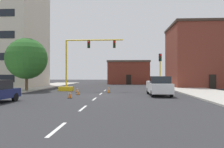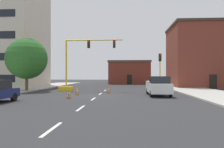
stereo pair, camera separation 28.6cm
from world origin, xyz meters
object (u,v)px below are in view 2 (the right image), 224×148
object	(u,v)px
traffic_light_pole_right	(160,64)
tree_left_near	(27,59)
pickup_truck_white	(158,86)
traffic_signal_gantry	(74,74)
traffic_cone_roadside_b	(69,94)
traffic_cone_roadside_c	(77,90)
traffic_cone_roadside_a	(77,92)
traffic_cone_roadside_d	(108,90)

from	to	relation	value
traffic_light_pole_right	tree_left_near	size ratio (longest dim) A/B	0.70
traffic_light_pole_right	pickup_truck_white	distance (m)	5.85
tree_left_near	pickup_truck_white	size ratio (longest dim) A/B	1.26
traffic_signal_gantry	traffic_cone_roadside_b	distance (m)	9.65
tree_left_near	traffic_cone_roadside_b	distance (m)	11.53
pickup_truck_white	traffic_cone_roadside_c	bearing A→B (deg)	159.25
traffic_light_pole_right	traffic_cone_roadside_b	distance (m)	12.97
traffic_signal_gantry	pickup_truck_white	bearing A→B (deg)	-31.30
traffic_light_pole_right	tree_left_near	distance (m)	17.02
pickup_truck_white	traffic_cone_roadside_b	world-z (taller)	pickup_truck_white
traffic_light_pole_right	traffic_cone_roadside_c	distance (m)	10.79
traffic_cone_roadside_a	traffic_cone_roadside_d	bearing A→B (deg)	40.18
tree_left_near	pickup_truck_white	world-z (taller)	tree_left_near
traffic_cone_roadside_b	traffic_light_pole_right	bearing A→B (deg)	41.13
traffic_cone_roadside_d	traffic_signal_gantry	bearing A→B (deg)	147.37
tree_left_near	traffic_cone_roadside_d	bearing A→B (deg)	-8.74
traffic_light_pole_right	traffic_cone_roadside_a	world-z (taller)	traffic_light_pole_right
pickup_truck_white	traffic_cone_roadside_a	xyz separation A→B (m)	(-8.49, 0.45, -0.67)
traffic_light_pole_right	traffic_cone_roadside_c	bearing A→B (deg)	-170.59
tree_left_near	traffic_cone_roadside_d	world-z (taller)	tree_left_near
traffic_cone_roadside_b	traffic_cone_roadside_d	xyz separation A→B (m)	(3.14, 6.20, 0.01)
traffic_cone_roadside_c	traffic_cone_roadside_d	bearing A→B (deg)	-5.72
tree_left_near	traffic_cone_roadside_d	distance (m)	11.46
traffic_signal_gantry	traffic_light_pole_right	bearing A→B (deg)	-5.31
pickup_truck_white	traffic_cone_roadside_b	size ratio (longest dim) A/B	7.64
pickup_truck_white	traffic_cone_roadside_b	xyz separation A→B (m)	(-8.49, -3.10, -0.63)
traffic_signal_gantry	pickup_truck_white	world-z (taller)	traffic_signal_gantry
tree_left_near	pickup_truck_white	distance (m)	17.01
traffic_light_pole_right	traffic_cone_roadside_a	distance (m)	11.06
traffic_light_pole_right	traffic_cone_roadside_c	size ratio (longest dim) A/B	6.55
traffic_cone_roadside_a	traffic_cone_roadside_c	world-z (taller)	traffic_cone_roadside_c
tree_left_near	traffic_cone_roadside_d	xyz separation A→B (m)	(10.66, -1.64, -3.86)
pickup_truck_white	traffic_cone_roadside_c	xyz separation A→B (m)	(-9.19, 3.48, -0.61)
traffic_cone_roadside_a	traffic_cone_roadside_c	size ratio (longest dim) A/B	0.85
pickup_truck_white	traffic_light_pole_right	bearing A→B (deg)	79.25
tree_left_near	traffic_cone_roadside_c	size ratio (longest dim) A/B	9.33
traffic_cone_roadside_c	pickup_truck_white	bearing A→B (deg)	-20.75
traffic_cone_roadside_c	traffic_cone_roadside_b	bearing A→B (deg)	-83.92
traffic_light_pole_right	traffic_cone_roadside_d	bearing A→B (deg)	-161.91
traffic_cone_roadside_a	traffic_cone_roadside_c	bearing A→B (deg)	103.07
traffic_signal_gantry	traffic_cone_roadside_c	world-z (taller)	traffic_signal_gantry
traffic_cone_roadside_c	tree_left_near	bearing A→B (deg)	169.58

